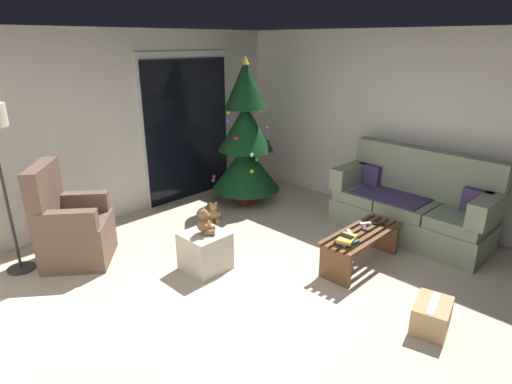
{
  "coord_description": "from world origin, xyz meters",
  "views": [
    {
      "loc": [
        -2.55,
        -2.19,
        2.35
      ],
      "look_at": [
        0.4,
        0.7,
        0.85
      ],
      "focal_mm": 29.43,
      "sensor_mm": 36.0,
      "label": 1
    }
  ],
  "objects_px": {
    "couch": "(412,205)",
    "remote_white": "(367,223)",
    "remote_silver": "(350,233)",
    "teddy_bear_chestnut": "(205,223)",
    "cell_phone": "(347,236)",
    "cardboard_box_taped_mid_floor": "(432,316)",
    "christmas_tree": "(246,141)",
    "book_stack": "(347,240)",
    "armchair": "(71,228)",
    "remote_graphite": "(364,227)",
    "ottoman": "(205,251)",
    "teddy_bear_honey_by_tree": "(214,213)",
    "coffee_table": "(361,243)",
    "remote_black": "(378,224)"
  },
  "relations": [
    {
      "from": "cell_phone",
      "to": "armchair",
      "type": "bearing_deg",
      "value": 127.66
    },
    {
      "from": "remote_white",
      "to": "ottoman",
      "type": "distance_m",
      "value": 1.83
    },
    {
      "from": "christmas_tree",
      "to": "cardboard_box_taped_mid_floor",
      "type": "xyz_separation_m",
      "value": [
        -1.0,
        -3.3,
        -0.82
      ]
    },
    {
      "from": "remote_graphite",
      "to": "teddy_bear_chestnut",
      "type": "bearing_deg",
      "value": -167.83
    },
    {
      "from": "remote_silver",
      "to": "ottoman",
      "type": "height_order",
      "value": "same"
    },
    {
      "from": "coffee_table",
      "to": "cardboard_box_taped_mid_floor",
      "type": "xyz_separation_m",
      "value": [
        -0.53,
        -1.02,
        -0.14
      ]
    },
    {
      "from": "teddy_bear_honey_by_tree",
      "to": "ottoman",
      "type": "bearing_deg",
      "value": -134.14
    },
    {
      "from": "christmas_tree",
      "to": "ottoman",
      "type": "xyz_separation_m",
      "value": [
        -1.71,
        -1.12,
        -0.74
      ]
    },
    {
      "from": "cell_phone",
      "to": "christmas_tree",
      "type": "bearing_deg",
      "value": 70.64
    },
    {
      "from": "remote_graphite",
      "to": "cardboard_box_taped_mid_floor",
      "type": "height_order",
      "value": "remote_graphite"
    },
    {
      "from": "remote_white",
      "to": "armchair",
      "type": "bearing_deg",
      "value": -96.52
    },
    {
      "from": "remote_silver",
      "to": "teddy_bear_chestnut",
      "type": "distance_m",
      "value": 1.55
    },
    {
      "from": "remote_silver",
      "to": "christmas_tree",
      "type": "height_order",
      "value": "christmas_tree"
    },
    {
      "from": "coffee_table",
      "to": "teddy_bear_honey_by_tree",
      "type": "bearing_deg",
      "value": 100.04
    },
    {
      "from": "armchair",
      "to": "teddy_bear_honey_by_tree",
      "type": "bearing_deg",
      "value": -9.04
    },
    {
      "from": "cell_phone",
      "to": "cardboard_box_taped_mid_floor",
      "type": "xyz_separation_m",
      "value": [
        -0.2,
        -1.01,
        -0.34
      ]
    },
    {
      "from": "cell_phone",
      "to": "ottoman",
      "type": "distance_m",
      "value": 1.5
    },
    {
      "from": "remote_graphite",
      "to": "teddy_bear_honey_by_tree",
      "type": "xyz_separation_m",
      "value": [
        -0.46,
        2.03,
        -0.29
      ]
    },
    {
      "from": "remote_silver",
      "to": "teddy_bear_chestnut",
      "type": "relative_size",
      "value": 0.55
    },
    {
      "from": "remote_silver",
      "to": "armchair",
      "type": "bearing_deg",
      "value": 177.0
    },
    {
      "from": "christmas_tree",
      "to": "cardboard_box_taped_mid_floor",
      "type": "bearing_deg",
      "value": -106.84
    },
    {
      "from": "remote_white",
      "to": "christmas_tree",
      "type": "bearing_deg",
      "value": -149.33
    },
    {
      "from": "ottoman",
      "to": "teddy_bear_honey_by_tree",
      "type": "relative_size",
      "value": 1.54
    },
    {
      "from": "ottoman",
      "to": "teddy_bear_honey_by_tree",
      "type": "xyz_separation_m",
      "value": [
        0.88,
        0.91,
        -0.09
      ]
    },
    {
      "from": "remote_graphite",
      "to": "armchair",
      "type": "xyz_separation_m",
      "value": [
        -2.25,
        2.31,
        -0.01
      ]
    },
    {
      "from": "book_stack",
      "to": "coffee_table",
      "type": "bearing_deg",
      "value": 3.5
    },
    {
      "from": "remote_black",
      "to": "christmas_tree",
      "type": "relative_size",
      "value": 0.07
    },
    {
      "from": "cardboard_box_taped_mid_floor",
      "to": "remote_black",
      "type": "bearing_deg",
      "value": 50.48
    },
    {
      "from": "remote_graphite",
      "to": "christmas_tree",
      "type": "bearing_deg",
      "value": 132.69
    },
    {
      "from": "teddy_bear_chestnut",
      "to": "book_stack",
      "type": "bearing_deg",
      "value": -52.54
    },
    {
      "from": "coffee_table",
      "to": "teddy_bear_honey_by_tree",
      "type": "height_order",
      "value": "coffee_table"
    },
    {
      "from": "book_stack",
      "to": "cardboard_box_taped_mid_floor",
      "type": "bearing_deg",
      "value": -100.8
    },
    {
      "from": "remote_white",
      "to": "teddy_bear_chestnut",
      "type": "bearing_deg",
      "value": -89.35
    },
    {
      "from": "remote_black",
      "to": "christmas_tree",
      "type": "distance_m",
      "value": 2.38
    },
    {
      "from": "remote_silver",
      "to": "cardboard_box_taped_mid_floor",
      "type": "relative_size",
      "value": 0.34
    },
    {
      "from": "remote_graphite",
      "to": "couch",
      "type": "bearing_deg",
      "value": 48.21
    },
    {
      "from": "ottoman",
      "to": "cardboard_box_taped_mid_floor",
      "type": "height_order",
      "value": "ottoman"
    },
    {
      "from": "remote_silver",
      "to": "remote_white",
      "type": "bearing_deg",
      "value": 44.66
    },
    {
      "from": "couch",
      "to": "remote_white",
      "type": "height_order",
      "value": "couch"
    },
    {
      "from": "couch",
      "to": "teddy_bear_chestnut",
      "type": "relative_size",
      "value": 6.87
    },
    {
      "from": "book_stack",
      "to": "armchair",
      "type": "xyz_separation_m",
      "value": [
        -1.82,
        2.37,
        -0.03
      ]
    },
    {
      "from": "remote_silver",
      "to": "armchair",
      "type": "height_order",
      "value": "armchair"
    },
    {
      "from": "book_stack",
      "to": "teddy_bear_chestnut",
      "type": "height_order",
      "value": "teddy_bear_chestnut"
    },
    {
      "from": "couch",
      "to": "coffee_table",
      "type": "distance_m",
      "value": 1.14
    },
    {
      "from": "remote_silver",
      "to": "christmas_tree",
      "type": "xyz_separation_m",
      "value": [
        0.6,
        2.21,
        0.54
      ]
    },
    {
      "from": "remote_silver",
      "to": "book_stack",
      "type": "relative_size",
      "value": 0.58
    },
    {
      "from": "couch",
      "to": "coffee_table",
      "type": "relative_size",
      "value": 1.78
    },
    {
      "from": "couch",
      "to": "teddy_bear_honey_by_tree",
      "type": "height_order",
      "value": "couch"
    },
    {
      "from": "teddy_bear_chestnut",
      "to": "cell_phone",
      "type": "bearing_deg",
      "value": -52.02
    },
    {
      "from": "christmas_tree",
      "to": "ottoman",
      "type": "distance_m",
      "value": 2.18
    }
  ]
}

